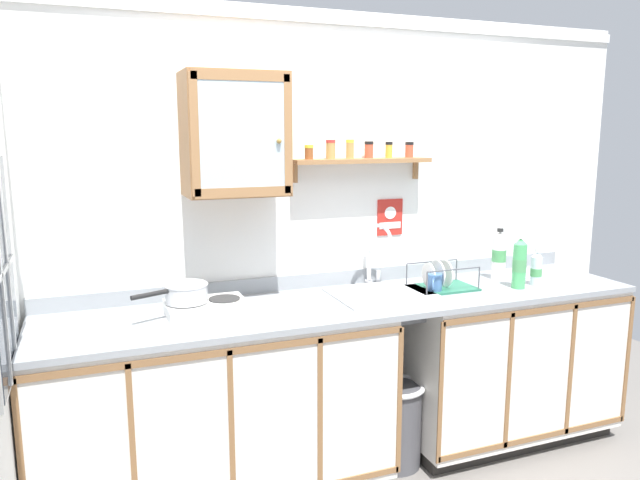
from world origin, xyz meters
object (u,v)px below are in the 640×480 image
wall_cabinet (235,135)px  warning_sign (390,217)px  bottle_opaque_white_0 (499,255)px  dish_rack (441,283)px  trash_bin (396,423)px  sink (381,295)px  saucepan (186,292)px  hot_plate_stove (207,308)px  mug (434,283)px  bottle_water_clear_2 (536,269)px  bottle_soda_green_1 (519,264)px

wall_cabinet → warning_sign: size_ratio=2.82×
bottle_opaque_white_0 → wall_cabinet: bearing=177.3°
dish_rack → trash_bin: size_ratio=0.76×
sink → saucepan: bearing=-179.2°
hot_plate_stove → mug: bearing=-1.9°
dish_rack → mug: bearing=-145.6°
bottle_opaque_white_0 → mug: bottle_opaque_white_0 is taller
mug → trash_bin: mug is taller
sink → mug: 0.29m
warning_sign → dish_rack: bearing=-61.3°
bottle_water_clear_2 → warning_sign: 0.87m
hot_plate_stove → dish_rack: dish_rack is taller
dish_rack → wall_cabinet: 1.36m
saucepan → trash_bin: (1.07, -0.11, -0.80)m
saucepan → warning_sign: bearing=13.2°
bottle_opaque_white_0 → trash_bin: (-0.75, -0.17, -0.83)m
sink → bottle_opaque_white_0: (0.79, 0.04, 0.15)m
dish_rack → bottle_opaque_white_0: bearing=9.2°
bottle_soda_green_1 → trash_bin: (-0.72, 0.04, -0.82)m
bottle_opaque_white_0 → warning_sign: 0.68m
wall_cabinet → bottle_soda_green_1: bearing=-10.5°
sink → wall_cabinet: wall_cabinet is taller
bottle_soda_green_1 → bottle_water_clear_2: (0.13, 0.02, -0.05)m
mug → saucepan: bearing=177.3°
sink → dish_rack: (0.35, -0.03, 0.04)m
sink → bottle_opaque_white_0: sink is taller
saucepan → bottle_opaque_white_0: size_ratio=1.19×
trash_bin → hot_plate_stove: bearing=174.7°
mug → warning_sign: bearing=104.8°
hot_plate_stove → dish_rack: (1.28, 0.01, 0.00)m
sink → hot_plate_stove: size_ratio=1.40×
sink → saucepan: size_ratio=1.45×
bottle_soda_green_1 → wall_cabinet: bearing=169.5°
bottle_opaque_white_0 → bottle_soda_green_1: 0.21m
dish_rack → mug: (-0.07, -0.05, 0.01)m
saucepan → bottle_water_clear_2: bottle_water_clear_2 is taller
sink → bottle_opaque_white_0: size_ratio=1.73×
sink → hot_plate_stove: bearing=-177.9°
saucepan → mug: 1.31m
saucepan → bottle_soda_green_1: size_ratio=1.20×
bottle_opaque_white_0 → warning_sign: bearing=159.2°
hot_plate_stove → warning_sign: size_ratio=1.79×
sink → dish_rack: 0.35m
sink → bottle_water_clear_2: (0.90, -0.14, 0.10)m
warning_sign → bottle_water_clear_2: bearing=-30.4°
wall_cabinet → warning_sign: wall_cabinet is taller
mug → wall_cabinet: size_ratio=0.19×
mug → wall_cabinet: 1.30m
hot_plate_stove → warning_sign: bearing=15.2°
bottle_soda_green_1 → sink: bearing=168.0°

